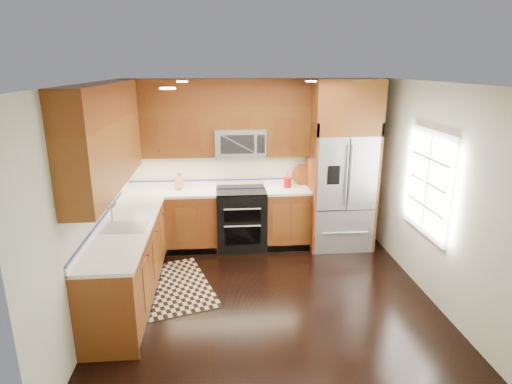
{
  "coord_description": "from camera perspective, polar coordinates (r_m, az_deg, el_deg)",
  "views": [
    {
      "loc": [
        -0.57,
        -4.65,
        2.78
      ],
      "look_at": [
        -0.11,
        0.6,
        1.22
      ],
      "focal_mm": 30.0,
      "sensor_mm": 36.0,
      "label": 1
    }
  ],
  "objects": [
    {
      "name": "ground",
      "position": [
        5.45,
        1.76,
        -14.18
      ],
      "size": [
        4.0,
        4.0,
        0.0
      ],
      "primitive_type": "plane",
      "color": "black",
      "rests_on": "ground"
    },
    {
      "name": "wall_back",
      "position": [
        6.84,
        -0.09,
        4.01
      ],
      "size": [
        4.0,
        0.02,
        2.6
      ],
      "primitive_type": "cube",
      "color": "silver",
      "rests_on": "ground"
    },
    {
      "name": "wall_left",
      "position": [
        5.09,
        -21.11,
        -1.55
      ],
      "size": [
        0.02,
        4.0,
        2.6
      ],
      "primitive_type": "cube",
      "color": "silver",
      "rests_on": "ground"
    },
    {
      "name": "wall_right",
      "position": [
        5.51,
        23.01,
        -0.41
      ],
      "size": [
        0.02,
        4.0,
        2.6
      ],
      "primitive_type": "cube",
      "color": "silver",
      "rests_on": "ground"
    },
    {
      "name": "window",
      "position": [
        5.65,
        22.0,
        1.14
      ],
      "size": [
        0.04,
        1.1,
        1.3
      ],
      "color": "white",
      "rests_on": "ground"
    },
    {
      "name": "base_cabinets",
      "position": [
        6.05,
        -10.95,
        -6.44
      ],
      "size": [
        2.85,
        3.0,
        0.9
      ],
      "color": "brown",
      "rests_on": "ground"
    },
    {
      "name": "countertop",
      "position": [
        5.98,
        -9.73,
        -1.84
      ],
      "size": [
        2.86,
        3.01,
        0.04
      ],
      "color": "white",
      "rests_on": "base_cabinets"
    },
    {
      "name": "upper_cabinets",
      "position": [
        5.82,
        -10.82,
        8.77
      ],
      "size": [
        2.85,
        3.0,
        1.15
      ],
      "color": "brown",
      "rests_on": "ground"
    },
    {
      "name": "range",
      "position": [
        6.73,
        -1.97,
        -3.56
      ],
      "size": [
        0.76,
        0.67,
        0.95
      ],
      "color": "black",
      "rests_on": "ground"
    },
    {
      "name": "microwave",
      "position": [
        6.55,
        -2.14,
        6.66
      ],
      "size": [
        0.76,
        0.4,
        0.42
      ],
      "color": "#B2B2B7",
      "rests_on": "ground"
    },
    {
      "name": "refrigerator",
      "position": [
        6.71,
        11.33,
        3.49
      ],
      "size": [
        0.98,
        0.75,
        2.6
      ],
      "color": "#B2B2B7",
      "rests_on": "ground"
    },
    {
      "name": "sink_faucet",
      "position": [
        5.32,
        -17.38,
        -3.89
      ],
      "size": [
        0.54,
        0.44,
        0.37
      ],
      "color": "#B2B2B7",
      "rests_on": "countertop"
    },
    {
      "name": "rug",
      "position": [
        5.84,
        -10.83,
        -12.19
      ],
      "size": [
        1.26,
        1.64,
        0.01
      ],
      "primitive_type": "cube",
      "rotation": [
        0.0,
        0.0,
        0.3
      ],
      "color": "black",
      "rests_on": "ground"
    },
    {
      "name": "knife_block",
      "position": [
        6.71,
        -10.17,
        1.28
      ],
      "size": [
        0.12,
        0.15,
        0.26
      ],
      "color": "tan",
      "rests_on": "countertop"
    },
    {
      "name": "utensil_crock",
      "position": [
        6.7,
        4.23,
        1.56
      ],
      "size": [
        0.13,
        0.13,
        0.34
      ],
      "color": "maroon",
      "rests_on": "countertop"
    },
    {
      "name": "cutting_board",
      "position": [
        6.93,
        6.17,
        1.12
      ],
      "size": [
        0.35,
        0.35,
        0.02
      ],
      "primitive_type": "cylinder",
      "rotation": [
        0.0,
        0.0,
        0.03
      ],
      "color": "brown",
      "rests_on": "countertop"
    }
  ]
}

